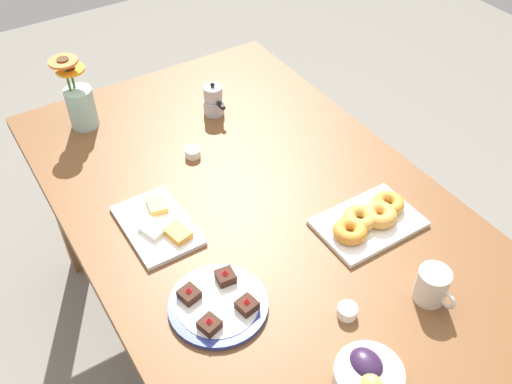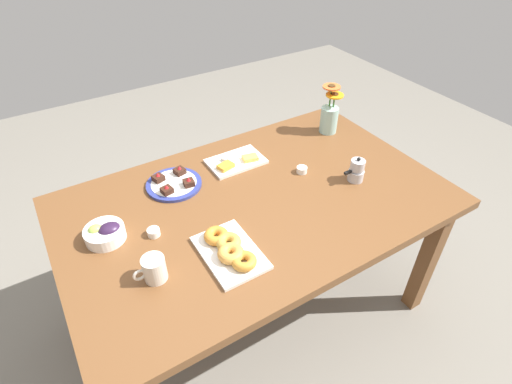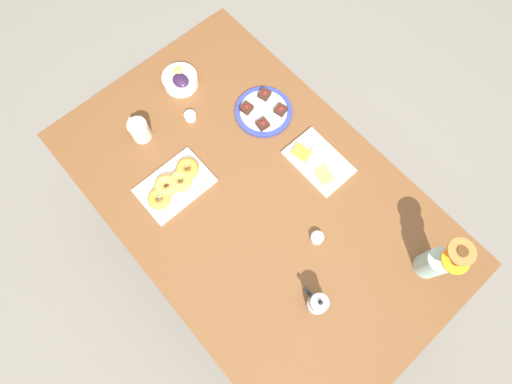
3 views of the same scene
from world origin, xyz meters
TOP-DOWN VIEW (x-y plane):
  - ground_plane at (0.00, 0.00)m, footprint 6.00×6.00m
  - dining_table at (0.00, 0.00)m, footprint 1.60×1.00m
  - coffee_mug at (0.51, 0.18)m, footprint 0.11×0.08m
  - grape_bowl at (0.60, -0.10)m, footprint 0.15×0.15m
  - cheese_platter at (-0.06, -0.28)m, footprint 0.26×0.17m
  - croissant_platter at (0.24, 0.21)m, footprint 0.19×0.28m
  - jam_cup_honey at (-0.28, -0.06)m, footprint 0.05×0.05m
  - jam_cup_berry at (0.44, -0.02)m, footprint 0.05×0.05m
  - dessert_plate at (0.26, -0.27)m, footprint 0.24×0.24m
  - flower_vase at (-0.62, -0.28)m, footprint 0.11×0.11m
  - moka_pot at (-0.45, 0.11)m, footprint 0.11×0.07m

SIDE VIEW (x-z plane):
  - ground_plane at x=0.00m, z-range 0.00..0.00m
  - dining_table at x=0.00m, z-range 0.28..1.02m
  - dessert_plate at x=0.26m, z-range 0.72..0.78m
  - cheese_platter at x=-0.06m, z-range 0.73..0.77m
  - jam_cup_honey at x=-0.28m, z-range 0.74..0.77m
  - jam_cup_berry at x=0.44m, z-range 0.74..0.77m
  - croissant_platter at x=0.24m, z-range 0.74..0.79m
  - grape_bowl at x=0.60m, z-range 0.74..0.80m
  - coffee_mug at x=0.51m, z-range 0.74..0.83m
  - moka_pot at x=-0.45m, z-range 0.73..0.85m
  - flower_vase at x=-0.62m, z-range 0.70..0.95m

